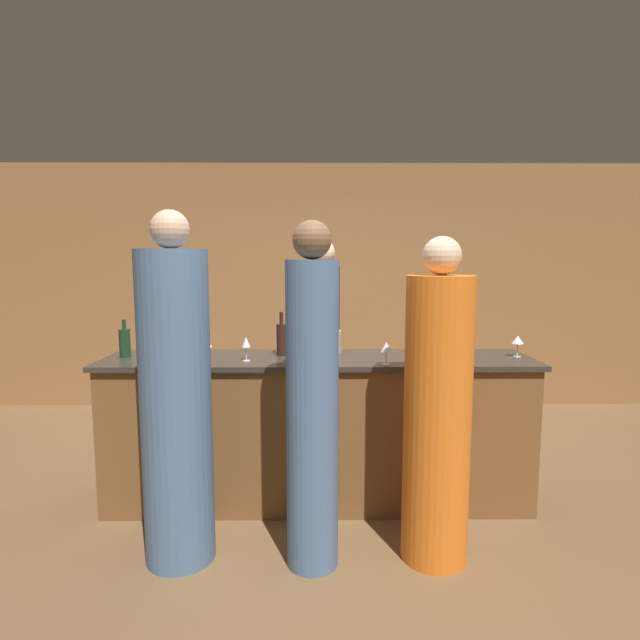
{
  "coord_description": "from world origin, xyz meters",
  "views": [
    {
      "loc": [
        -0.02,
        -3.41,
        1.72
      ],
      "look_at": [
        0.01,
        0.1,
        1.29
      ],
      "focal_mm": 28.0,
      "sensor_mm": 36.0,
      "label": 1
    }
  ],
  "objects": [
    {
      "name": "guest_0",
      "position": [
        -0.8,
        -0.69,
        0.92
      ],
      "size": [
        0.39,
        0.39,
        1.99
      ],
      "color": "#4C6B93",
      "rests_on": "ground_plane"
    },
    {
      "name": "back_wall",
      "position": [
        0.0,
        2.39,
        1.4
      ],
      "size": [
        8.0,
        0.06,
        2.8
      ],
      "color": "olive",
      "rests_on": "ground_plane"
    },
    {
      "name": "wine_bottle_0",
      "position": [
        -1.34,
        0.02,
        1.15
      ],
      "size": [
        0.08,
        0.08,
        0.27
      ],
      "color": "#19381E",
      "rests_on": "bar_counter"
    },
    {
      "name": "guest_1",
      "position": [
        0.67,
        -0.7,
        0.85
      ],
      "size": [
        0.38,
        0.38,
        1.85
      ],
      "color": "orange",
      "rests_on": "ground_plane"
    },
    {
      "name": "wine_glass_3",
      "position": [
        1.39,
        0.01,
        1.16
      ],
      "size": [
        0.08,
        0.08,
        0.15
      ],
      "color": "silver",
      "rests_on": "bar_counter"
    },
    {
      "name": "wine_bottle_1",
      "position": [
        0.72,
        0.08,
        1.15
      ],
      "size": [
        0.07,
        0.07,
        0.27
      ],
      "color": "black",
      "rests_on": "bar_counter"
    },
    {
      "name": "bartender",
      "position": [
        0.04,
        0.78,
        0.9
      ],
      "size": [
        0.3,
        0.3,
        1.89
      ],
      "rotation": [
        0.0,
        0.0,
        3.14
      ],
      "color": "#1E234C",
      "rests_on": "ground_plane"
    },
    {
      "name": "bar_counter",
      "position": [
        0.0,
        0.0,
        0.52
      ],
      "size": [
        2.97,
        0.64,
        1.04
      ],
      "color": "brown",
      "rests_on": "ground_plane"
    },
    {
      "name": "wine_bottle_2",
      "position": [
        -0.26,
        0.07,
        1.16
      ],
      "size": [
        0.07,
        0.07,
        0.31
      ],
      "color": "black",
      "rests_on": "bar_counter"
    },
    {
      "name": "wine_glass_2",
      "position": [
        0.44,
        -0.25,
        1.16
      ],
      "size": [
        0.07,
        0.07,
        0.15
      ],
      "color": "silver",
      "rests_on": "bar_counter"
    },
    {
      "name": "ground_plane",
      "position": [
        0.0,
        0.0,
        0.0
      ],
      "size": [
        14.0,
        14.0,
        0.0
      ],
      "primitive_type": "plane",
      "color": "brown"
    },
    {
      "name": "wine_glass_0",
      "position": [
        -0.19,
        -0.18,
        1.16
      ],
      "size": [
        0.06,
        0.06,
        0.16
      ],
      "color": "silver",
      "rests_on": "bar_counter"
    },
    {
      "name": "wine_glass_1",
      "position": [
        -0.75,
        -0.09,
        1.16
      ],
      "size": [
        0.08,
        0.08,
        0.15
      ],
      "color": "silver",
      "rests_on": "bar_counter"
    },
    {
      "name": "wine_glass_4",
      "position": [
        -0.48,
        -0.12,
        1.17
      ],
      "size": [
        0.06,
        0.06,
        0.16
      ],
      "color": "silver",
      "rests_on": "bar_counter"
    },
    {
      "name": "guest_2",
      "position": [
        -0.04,
        -0.75,
        0.92
      ],
      "size": [
        0.29,
        0.29,
        1.93
      ],
      "color": "#4C6B93",
      "rests_on": "ground_plane"
    },
    {
      "name": "ice_bucket",
      "position": [
        0.08,
        0.18,
        1.12
      ],
      "size": [
        0.19,
        0.19,
        0.16
      ],
      "color": "#9E9993",
      "rests_on": "bar_counter"
    }
  ]
}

